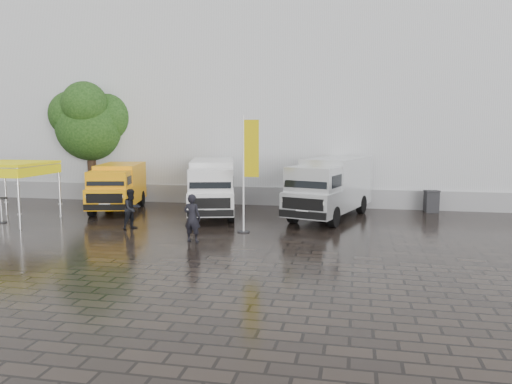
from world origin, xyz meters
TOP-DOWN VIEW (x-y plane):
  - ground at (0.00, 0.00)m, footprint 120.00×120.00m
  - exhibition_hall at (2.00, 16.00)m, footprint 44.00×16.00m
  - hall_plinth at (2.00, 7.95)m, footprint 44.00×0.15m
  - van_yellow at (-7.69, 4.59)m, footprint 3.10×5.42m
  - van_white at (-2.60, 4.34)m, footprint 3.54×6.41m
  - van_silver at (3.05, 4.70)m, footprint 3.94×6.78m
  - canopy_tent at (-10.95, 0.77)m, footprint 3.12×3.12m
  - flagpole at (-0.01, 0.67)m, footprint 0.88×0.50m
  - tree at (-11.11, 8.10)m, footprint 3.93×4.03m
  - cocktail_table at (-11.27, 0.50)m, footprint 0.60×0.60m
  - wheelie_bin at (7.98, 7.33)m, footprint 0.76×0.76m
  - person_front at (-1.67, -1.40)m, footprint 0.71×0.51m
  - person_tent at (-4.95, 0.43)m, footprint 0.95×1.02m

SIDE VIEW (x-z plane):
  - ground at x=0.00m, z-range 0.00..0.00m
  - hall_plinth at x=2.00m, z-range 0.00..1.00m
  - wheelie_bin at x=7.98m, z-range 0.00..1.11m
  - cocktail_table at x=-11.27m, z-range 0.00..1.12m
  - person_tent at x=-4.95m, z-range 0.00..1.68m
  - person_front at x=-1.67m, z-range 0.00..1.80m
  - van_yellow at x=-7.69m, z-range 0.00..2.36m
  - van_white at x=-2.60m, z-range 0.00..2.64m
  - van_silver at x=3.05m, z-range 0.00..2.79m
  - canopy_tent at x=-10.95m, z-range 1.18..3.88m
  - flagpole at x=-0.01m, z-range 0.26..4.98m
  - tree at x=-11.11m, z-range 1.00..8.06m
  - exhibition_hall at x=2.00m, z-range 0.00..12.00m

